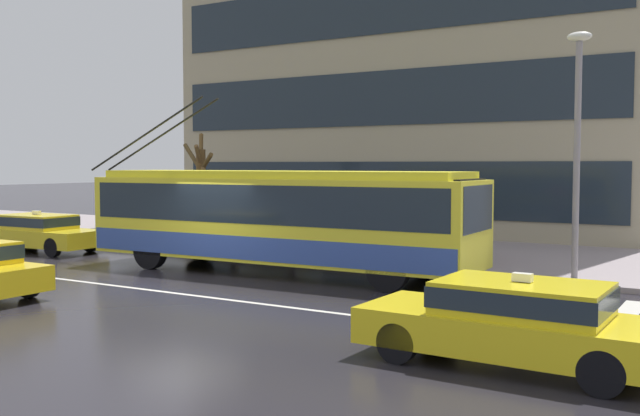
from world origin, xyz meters
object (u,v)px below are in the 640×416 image
pedestrian_walking_past (236,203)px  trolleybus (277,217)px  taxi_queued_behind_bus (39,231)px  pedestrian_at_shelter (292,219)px  street_lamp (577,132)px  street_tree_bare (201,186)px  pedestrian_approaching_curb (464,208)px  taxi_oncoming_far (514,319)px  bus_shelter (267,193)px  pedestrian_waiting_by_pole (377,205)px

pedestrian_walking_past → trolleybus: bearing=-39.5°
taxi_queued_behind_bus → pedestrian_walking_past: bearing=30.1°
pedestrian_at_shelter → street_lamp: 10.10m
trolleybus → street_tree_bare: (-6.42, 4.34, 0.63)m
pedestrian_approaching_curb → pedestrian_walking_past: bearing=-173.6°
taxi_oncoming_far → bus_shelter: bus_shelter is taller
bus_shelter → pedestrian_approaching_curb: size_ratio=2.07×
pedestrian_at_shelter → street_lamp: (9.58, -1.76, 2.66)m
taxi_queued_behind_bus → street_lamp: 17.52m
street_lamp → taxi_oncoming_far: bearing=-84.3°
trolleybus → pedestrian_at_shelter: 4.78m
street_lamp → pedestrian_walking_past: bearing=176.0°
pedestrian_approaching_curb → street_lamp: 4.39m
taxi_oncoming_far → bus_shelter: size_ratio=1.13×
street_lamp → street_tree_bare: size_ratio=1.51×
bus_shelter → street_lamp: bearing=-6.9°
trolleybus → pedestrian_waiting_by_pole: size_ratio=6.43×
pedestrian_walking_past → street_tree_bare: (-2.53, 1.13, 0.50)m
bus_shelter → street_tree_bare: bearing=168.9°
bus_shelter → pedestrian_waiting_by_pole: (3.92, 0.43, -0.34)m
taxi_oncoming_far → pedestrian_at_shelter: 14.28m
pedestrian_walking_past → taxi_oncoming_far: bearing=-36.3°
pedestrian_at_shelter → pedestrian_waiting_by_pole: bearing=-1.8°
street_lamp → taxi_queued_behind_bus: bearing=-171.3°
pedestrian_approaching_curb → street_lamp: street_lamp is taller
street_lamp → street_tree_bare: bearing=172.0°
taxi_queued_behind_bus → pedestrian_walking_past: (5.84, 3.38, 0.98)m
pedestrian_walking_past → bus_shelter: bearing=24.9°
trolleybus → pedestrian_approaching_curb: trolleybus is taller
pedestrian_walking_past → pedestrian_waiting_by_pole: (4.89, 0.87, 0.00)m
taxi_oncoming_far → pedestrian_approaching_curb: bearing=113.9°
bus_shelter → pedestrian_approaching_curb: (6.75, 0.43, -0.33)m
trolleybus → bus_shelter: size_ratio=3.14×
taxi_queued_behind_bus → pedestrian_waiting_by_pole: pedestrian_waiting_by_pole is taller
pedestrian_at_shelter → street_tree_bare: bearing=177.9°
pedestrian_at_shelter → trolleybus: bearing=-61.6°
pedestrian_walking_past → street_lamp: street_lamp is taller
pedestrian_waiting_by_pole → street_lamp: street_lamp is taller
bus_shelter → pedestrian_walking_past: bearing=-155.1°
pedestrian_waiting_by_pole → street_tree_bare: 7.43m
bus_shelter → street_tree_bare: street_tree_bare is taller
pedestrian_approaching_curb → pedestrian_walking_past: (-7.71, -0.87, -0.01)m
taxi_oncoming_far → street_lamp: size_ratio=0.73×
taxi_queued_behind_bus → taxi_oncoming_far: (17.85, -5.44, -0.00)m
taxi_queued_behind_bus → taxi_oncoming_far: 18.66m
trolleybus → pedestrian_walking_past: (-3.90, 3.21, 0.14)m
pedestrian_walking_past → street_lamp: bearing=-4.0°
pedestrian_at_shelter → street_tree_bare: size_ratio=0.41×
pedestrian_approaching_curb → street_lamp: (3.49, -1.66, 2.08)m
street_lamp → trolleybus: bearing=-161.7°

